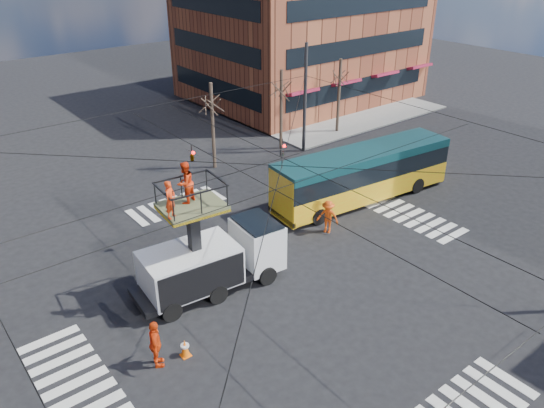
{
  "coord_description": "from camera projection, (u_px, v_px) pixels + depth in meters",
  "views": [
    {
      "loc": [
        -13.2,
        -16.04,
        14.67
      ],
      "look_at": [
        1.38,
        2.42,
        2.66
      ],
      "focal_mm": 35.0,
      "sensor_mm": 36.0,
      "label": 1
    }
  ],
  "objects": [
    {
      "name": "worker_ground",
      "position": [
        156.0,
        344.0,
        19.76
      ],
      "size": [
        0.94,
        1.29,
        2.03
      ],
      "primitive_type": "imported",
      "rotation": [
        0.0,
        0.0,
        1.15
      ],
      "color": "#E43E0E",
      "rests_on": "ground"
    },
    {
      "name": "ground",
      "position": [
        281.0,
        280.0,
        25.17
      ],
      "size": [
        120.0,
        120.0,
        0.0
      ],
      "primitive_type": "plane",
      "color": "black",
      "rests_on": "ground"
    },
    {
      "name": "sidewalk_ne",
      "position": [
        312.0,
        103.0,
        51.41
      ],
      "size": [
        18.0,
        18.0,
        0.12
      ],
      "primitive_type": "cube",
      "color": "slate",
      "rests_on": "ground"
    },
    {
      "name": "tree_b",
      "position": [
        281.0,
        89.0,
        38.57
      ],
      "size": [
        2.0,
        2.0,
        6.0
      ],
      "color": "#382B21",
      "rests_on": "ground"
    },
    {
      "name": "overhead_network",
      "position": [
        274.0,
        197.0,
        23.46
      ],
      "size": [
        24.24,
        24.24,
        8.0
      ],
      "color": "#2D2D30",
      "rests_on": "ground"
    },
    {
      "name": "tree_a",
      "position": [
        212.0,
        103.0,
        35.26
      ],
      "size": [
        2.0,
        2.0,
        6.0
      ],
      "color": "#382B21",
      "rests_on": "ground"
    },
    {
      "name": "traffic_cone",
      "position": [
        185.0,
        348.0,
        20.49
      ],
      "size": [
        0.36,
        0.36,
        0.77
      ],
      "primitive_type": "cone",
      "color": "#FF670A",
      "rests_on": "ground"
    },
    {
      "name": "tree_c",
      "position": [
        340.0,
        76.0,
        41.88
      ],
      "size": [
        2.0,
        2.0,
        6.0
      ],
      "color": "#382B21",
      "rests_on": "ground"
    },
    {
      "name": "building_ne",
      "position": [
        301.0,
        23.0,
        50.87
      ],
      "size": [
        20.06,
        16.06,
        14.0
      ],
      "color": "brown",
      "rests_on": "ground"
    },
    {
      "name": "crosswalks",
      "position": [
        281.0,
        280.0,
        25.16
      ],
      "size": [
        22.4,
        22.4,
        0.02
      ],
      "primitive_type": null,
      "color": "silver",
      "rests_on": "ground"
    },
    {
      "name": "city_bus",
      "position": [
        363.0,
        173.0,
        32.1
      ],
      "size": [
        12.13,
        3.84,
        3.2
      ],
      "rotation": [
        0.0,
        0.0,
        -0.11
      ],
      "color": "orange",
      "rests_on": "ground"
    },
    {
      "name": "utility_truck",
      "position": [
        212.0,
        249.0,
        23.79
      ],
      "size": [
        7.18,
        3.15,
        6.34
      ],
      "rotation": [
        0.0,
        0.0,
        -0.09
      ],
      "color": "black",
      "rests_on": "ground"
    },
    {
      "name": "flagger",
      "position": [
        328.0,
        217.0,
        28.8
      ],
      "size": [
        1.22,
        1.42,
        1.91
      ],
      "primitive_type": "imported",
      "rotation": [
        0.0,
        0.0,
        -1.06
      ],
      "color": "#D0420D",
      "rests_on": "ground"
    }
  ]
}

